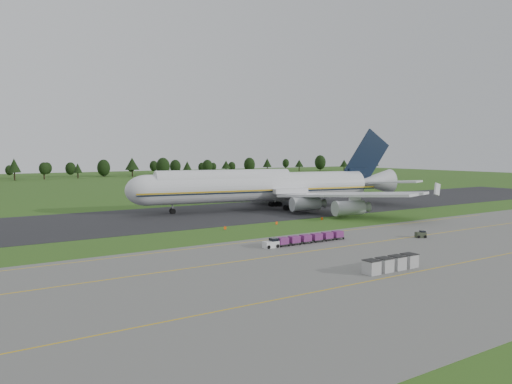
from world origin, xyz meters
TOP-DOWN VIEW (x-y plane):
  - ground at (0.00, 0.00)m, footprint 600.00×600.00m
  - apron at (0.00, -34.00)m, footprint 300.00×52.00m
  - taxiway at (0.00, 28.00)m, footprint 300.00×40.00m
  - apron_markings at (0.00, -26.98)m, footprint 300.00×30.20m
  - tree_line at (4.03, 220.06)m, footprint 531.01×24.32m
  - aircraft at (22.76, 29.06)m, footprint 79.72×76.23m
  - baggage_train at (-0.21, -16.31)m, footprint 16.73×1.52m
  - utility_cart at (21.15, -23.33)m, footprint 2.11×1.72m
  - uld_row at (-2.64, -37.69)m, footprint 9.06×1.86m
  - edge_markers at (8.84, 4.52)m, footprint 25.94×0.30m

SIDE VIEW (x-z plane):
  - ground at x=0.00m, z-range 0.00..0.00m
  - apron at x=0.00m, z-range 0.00..0.06m
  - taxiway at x=0.00m, z-range 0.00..0.08m
  - apron_markings at x=0.00m, z-range 0.06..0.07m
  - edge_markers at x=8.84m, z-range -0.03..0.57m
  - utility_cart at x=21.15m, z-range 0.05..1.05m
  - baggage_train at x=-0.21m, z-range 0.12..1.58m
  - uld_row at x=-2.64m, z-range 0.07..1.90m
  - tree_line at x=4.03m, z-range 0.18..12.11m
  - aircraft at x=22.76m, z-range -4.78..17.52m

